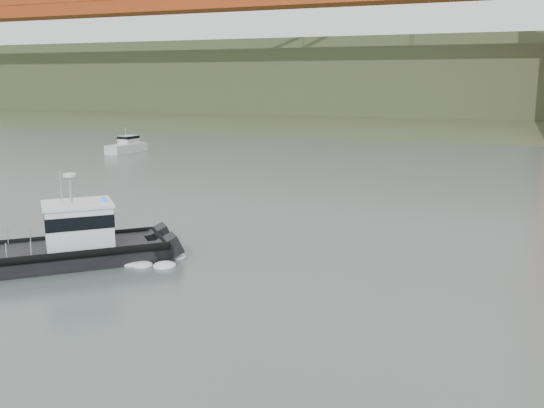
# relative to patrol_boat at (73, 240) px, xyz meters

# --- Properties ---
(ground) EXTENTS (400.00, 400.00, 0.00)m
(ground) POSITION_rel_patrol_boat_xyz_m (8.77, -1.91, -1.19)
(ground) COLOR #4F5E59
(ground) RESTS_ON ground
(headlands) EXTENTS (500.00, 105.36, 27.12)m
(headlands) POSITION_rel_patrol_boat_xyz_m (8.77, 123.58, 5.85)
(headlands) COLOR #334225
(headlands) RESTS_ON ground
(patrol_boat) EXTENTS (9.60, 9.34, 4.77)m
(patrol_boat) POSITION_rel_patrol_boat_xyz_m (0.00, 0.00, 0.00)
(patrol_boat) COLOR black
(patrol_boat) RESTS_ON ground
(motorboat) EXTENTS (2.51, 6.27, 3.37)m
(motorboat) POSITION_rel_patrol_boat_xyz_m (-25.68, 41.94, -0.35)
(motorboat) COLOR silver
(motorboat) RESTS_ON ground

